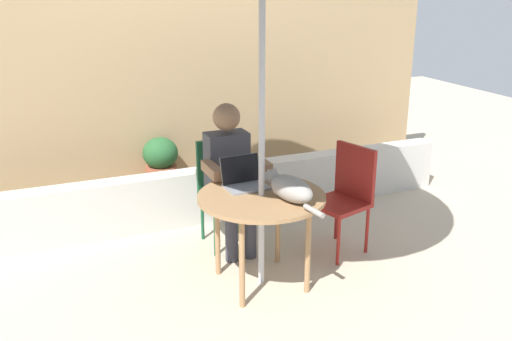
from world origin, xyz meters
TOP-DOWN VIEW (x-y plane):
  - ground_plane at (0.00, 0.00)m, footprint 14.00×14.00m
  - fence_back at (0.00, 2.01)m, footprint 5.51×0.08m
  - planter_wall_low at (0.00, 1.26)m, footprint 4.96×0.20m
  - patio_table at (0.00, 0.00)m, footprint 0.91×0.91m
  - chair_occupied at (0.00, 0.80)m, footprint 0.40×0.40m
  - chair_empty at (0.86, 0.25)m, footprint 0.50×0.50m
  - person_seated at (-0.00, 0.64)m, footprint 0.48×0.48m
  - laptop at (-0.05, 0.22)m, footprint 0.31×0.27m
  - cat at (0.14, -0.15)m, footprint 0.27×0.65m
  - potted_plant_near_fence at (-0.29, 1.81)m, footprint 0.34×0.34m

SIDE VIEW (x-z plane):
  - ground_plane at x=0.00m, z-range 0.00..0.00m
  - planter_wall_low at x=0.00m, z-range 0.00..0.50m
  - potted_plant_near_fence at x=-0.29m, z-range 0.02..0.70m
  - chair_occupied at x=0.00m, z-range 0.07..0.95m
  - chair_empty at x=0.86m, z-range 0.07..0.95m
  - patio_table at x=0.00m, z-range 0.28..0.98m
  - person_seated at x=0.00m, z-range 0.07..1.29m
  - laptop at x=-0.05m, z-range 0.66..0.87m
  - cat at x=0.14m, z-range 0.70..0.87m
  - fence_back at x=0.00m, z-range 0.00..1.98m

